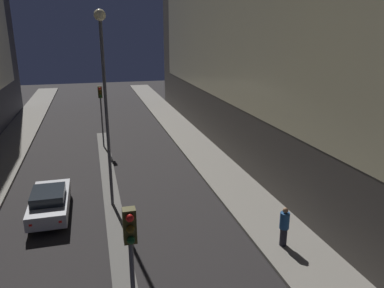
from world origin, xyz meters
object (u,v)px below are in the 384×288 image
car_left_lane (50,201)px  pedestrian_on_right_sidewalk (284,226)px  traffic_light_near (131,257)px  street_lamp (104,78)px  traffic_light_mid (101,103)px

car_left_lane → pedestrian_on_right_sidewalk: (9.95, -5.87, 0.34)m
car_left_lane → pedestrian_on_right_sidewalk: bearing=-30.5°
traffic_light_near → car_left_lane: traffic_light_near is taller
street_lamp → pedestrian_on_right_sidewalk: 10.82m
street_lamp → car_left_lane: street_lamp is taller
car_left_lane → pedestrian_on_right_sidewalk: pedestrian_on_right_sidewalk is taller
traffic_light_near → pedestrian_on_right_sidewalk: 8.56m
traffic_light_mid → pedestrian_on_right_sidewalk: traffic_light_mid is taller
traffic_light_mid → car_left_lane: bearing=-105.7°
traffic_light_near → car_left_lane: 11.17m
traffic_light_near → pedestrian_on_right_sidewalk: size_ratio=2.73×
traffic_light_near → traffic_light_mid: size_ratio=1.00×
car_left_lane → pedestrian_on_right_sidewalk: 11.55m
traffic_light_near → traffic_light_mid: 21.37m
traffic_light_near → traffic_light_mid: (0.00, 21.37, 0.00)m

